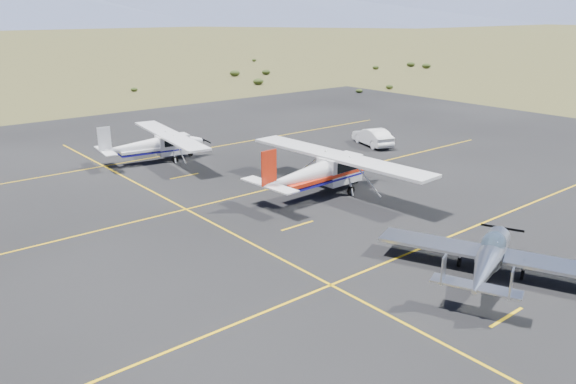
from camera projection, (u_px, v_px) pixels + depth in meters
name	position (u px, v px, depth m)	size (l,w,h in m)	color
ground	(468.00, 260.00, 23.45)	(1600.00, 1600.00, 0.00)	#383D1C
apron	(349.00, 215.00, 28.60)	(72.00, 72.00, 0.02)	black
aircraft_low_wing	(490.00, 256.00, 21.61)	(6.73, 8.86, 1.97)	silver
aircraft_cessna	(322.00, 170.00, 31.34)	(7.60, 12.68, 3.21)	silver
aircraft_plain	(155.00, 144.00, 38.33)	(6.59, 10.89, 2.75)	white
sedan	(373.00, 137.00, 43.03)	(1.43, 4.10, 1.35)	white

